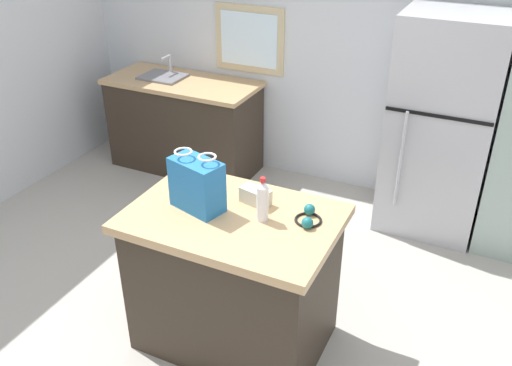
{
  "coord_description": "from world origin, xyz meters",
  "views": [
    {
      "loc": [
        1.25,
        -2.19,
        2.55
      ],
      "look_at": [
        0.03,
        0.37,
        0.97
      ],
      "focal_mm": 38.63,
      "sensor_mm": 36.0,
      "label": 1
    }
  ],
  "objects_px": {
    "refrigerator": "(441,127)",
    "shopping_bag": "(197,184)",
    "kitchen_island": "(234,279)",
    "bottle": "(263,201)",
    "ear_defenders": "(308,218)",
    "small_box": "(256,196)"
  },
  "relations": [
    {
      "from": "refrigerator",
      "to": "shopping_bag",
      "type": "relative_size",
      "value": 5.07
    },
    {
      "from": "kitchen_island",
      "to": "shopping_bag",
      "type": "distance_m",
      "value": 0.64
    },
    {
      "from": "bottle",
      "to": "ear_defenders",
      "type": "height_order",
      "value": "bottle"
    },
    {
      "from": "shopping_bag",
      "to": "small_box",
      "type": "xyz_separation_m",
      "value": [
        0.27,
        0.18,
        -0.1
      ]
    },
    {
      "from": "refrigerator",
      "to": "shopping_bag",
      "type": "distance_m",
      "value": 2.16
    },
    {
      "from": "kitchen_island",
      "to": "bottle",
      "type": "height_order",
      "value": "bottle"
    },
    {
      "from": "kitchen_island",
      "to": "ear_defenders",
      "type": "height_order",
      "value": "ear_defenders"
    },
    {
      "from": "refrigerator",
      "to": "ear_defenders",
      "type": "height_order",
      "value": "refrigerator"
    },
    {
      "from": "ear_defenders",
      "to": "kitchen_island",
      "type": "bearing_deg",
      "value": -163.1
    },
    {
      "from": "kitchen_island",
      "to": "shopping_bag",
      "type": "height_order",
      "value": "shopping_bag"
    },
    {
      "from": "small_box",
      "to": "ear_defenders",
      "type": "height_order",
      "value": "small_box"
    },
    {
      "from": "kitchen_island",
      "to": "ear_defenders",
      "type": "bearing_deg",
      "value": 16.9
    },
    {
      "from": "kitchen_island",
      "to": "bottle",
      "type": "relative_size",
      "value": 4.47
    },
    {
      "from": "kitchen_island",
      "to": "shopping_bag",
      "type": "bearing_deg",
      "value": -175.08
    },
    {
      "from": "refrigerator",
      "to": "small_box",
      "type": "height_order",
      "value": "refrigerator"
    },
    {
      "from": "bottle",
      "to": "ear_defenders",
      "type": "relative_size",
      "value": 1.34
    },
    {
      "from": "bottle",
      "to": "ear_defenders",
      "type": "distance_m",
      "value": 0.27
    },
    {
      "from": "kitchen_island",
      "to": "bottle",
      "type": "xyz_separation_m",
      "value": [
        0.17,
        0.03,
        0.57
      ]
    },
    {
      "from": "kitchen_island",
      "to": "ear_defenders",
      "type": "distance_m",
      "value": 0.63
    },
    {
      "from": "small_box",
      "to": "shopping_bag",
      "type": "bearing_deg",
      "value": -145.61
    },
    {
      "from": "kitchen_island",
      "to": "bottle",
      "type": "bearing_deg",
      "value": 9.04
    },
    {
      "from": "ear_defenders",
      "to": "refrigerator",
      "type": "bearing_deg",
      "value": 76.44
    }
  ]
}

